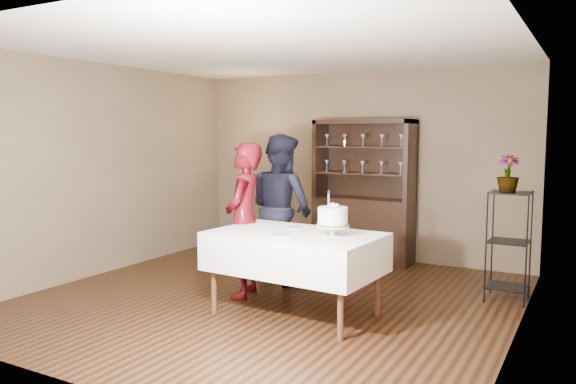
# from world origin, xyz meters

# --- Properties ---
(floor) EXTENTS (5.00, 5.00, 0.00)m
(floor) POSITION_xyz_m (0.00, 0.00, 0.00)
(floor) COLOR black
(floor) RESTS_ON ground
(ceiling) EXTENTS (5.00, 5.00, 0.00)m
(ceiling) POSITION_xyz_m (0.00, 0.00, 2.70)
(ceiling) COLOR silver
(ceiling) RESTS_ON back_wall
(back_wall) EXTENTS (5.00, 0.02, 2.70)m
(back_wall) POSITION_xyz_m (0.00, 2.50, 1.35)
(back_wall) COLOR brown
(back_wall) RESTS_ON floor
(wall_left) EXTENTS (0.02, 5.00, 2.70)m
(wall_left) POSITION_xyz_m (-2.50, 0.00, 1.35)
(wall_left) COLOR brown
(wall_left) RESTS_ON floor
(wall_right) EXTENTS (0.02, 5.00, 2.70)m
(wall_right) POSITION_xyz_m (2.50, 0.00, 1.35)
(wall_right) COLOR brown
(wall_right) RESTS_ON floor
(china_hutch) EXTENTS (1.40, 0.48, 2.00)m
(china_hutch) POSITION_xyz_m (0.20, 2.25, 0.66)
(china_hutch) COLOR black
(china_hutch) RESTS_ON floor
(plant_etagere) EXTENTS (0.42, 0.42, 1.20)m
(plant_etagere) POSITION_xyz_m (2.28, 1.20, 0.65)
(plant_etagere) COLOR black
(plant_etagere) RESTS_ON floor
(cake_table) EXTENTS (1.72, 1.12, 0.83)m
(cake_table) POSITION_xyz_m (0.48, -0.33, 0.64)
(cake_table) COLOR silver
(cake_table) RESTS_ON floor
(woman) EXTENTS (0.58, 0.72, 1.71)m
(woman) POSITION_xyz_m (-0.32, -0.03, 0.86)
(woman) COLOR #390511
(woman) RESTS_ON floor
(man) EXTENTS (1.06, 0.95, 1.80)m
(man) POSITION_xyz_m (-0.29, 0.75, 0.90)
(man) COLOR black
(man) RESTS_ON floor
(cake) EXTENTS (0.32, 0.32, 0.44)m
(cake) POSITION_xyz_m (0.88, -0.31, 1.01)
(cake) COLOR silver
(cake) RESTS_ON cake_table
(plate_near) EXTENTS (0.26, 0.26, 0.01)m
(plate_near) POSITION_xyz_m (0.45, -0.56, 0.84)
(plate_near) COLOR silver
(plate_near) RESTS_ON cake_table
(plate_far) EXTENTS (0.21, 0.21, 0.01)m
(plate_far) POSITION_xyz_m (0.37, -0.11, 0.84)
(plate_far) COLOR silver
(plate_far) RESTS_ON cake_table
(potted_plant) EXTENTS (0.27, 0.27, 0.40)m
(potted_plant) POSITION_xyz_m (2.25, 1.15, 1.39)
(potted_plant) COLOR #3E622F
(potted_plant) RESTS_ON plant_etagere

